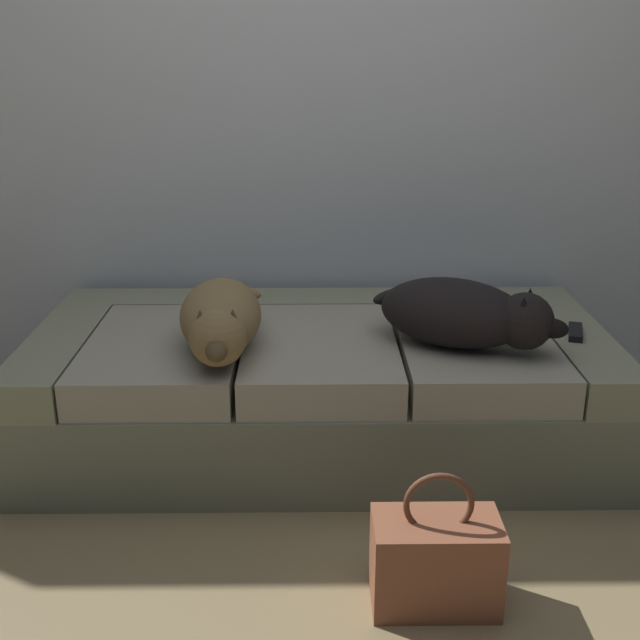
{
  "coord_description": "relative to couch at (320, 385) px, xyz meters",
  "views": [
    {
      "loc": [
        -0.03,
        -1.56,
        1.37
      ],
      "look_at": [
        0.0,
        0.93,
        0.47
      ],
      "focal_mm": 44.28,
      "sensor_mm": 36.0,
      "label": 1
    }
  ],
  "objects": [
    {
      "name": "ground_plane",
      "position": [
        0.0,
        -0.98,
        -0.21
      ],
      "size": [
        10.0,
        10.0,
        0.0
      ],
      "primitive_type": "plane",
      "color": "#8A7752"
    },
    {
      "name": "back_wall",
      "position": [
        0.0,
        0.57,
        1.19
      ],
      "size": [
        6.4,
        0.1,
        2.8
      ],
      "primitive_type": "cube",
      "color": "silver",
      "rests_on": "ground"
    },
    {
      "name": "couch",
      "position": [
        0.0,
        0.0,
        0.0
      ],
      "size": [
        1.96,
        0.94,
        0.42
      ],
      "color": "slate",
      "rests_on": "ground"
    },
    {
      "name": "dog_tan",
      "position": [
        -0.32,
        -0.19,
        0.32
      ],
      "size": [
        0.29,
        0.62,
        0.21
      ],
      "color": "olive",
      "rests_on": "couch"
    },
    {
      "name": "dog_dark",
      "position": [
        0.46,
        -0.17,
        0.32
      ],
      "size": [
        0.62,
        0.45,
        0.22
      ],
      "color": "black",
      "rests_on": "couch"
    },
    {
      "name": "tv_remote",
      "position": [
        0.86,
        -0.07,
        0.22
      ],
      "size": [
        0.09,
        0.16,
        0.02
      ],
      "primitive_type": "cube",
      "rotation": [
        0.0,
        0.0,
        -0.3
      ],
      "color": "black",
      "rests_on": "couch"
    },
    {
      "name": "handbag",
      "position": [
        0.28,
        -0.88,
        -0.08
      ],
      "size": [
        0.32,
        0.18,
        0.38
      ],
      "color": "brown",
      "rests_on": "ground"
    }
  ]
}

